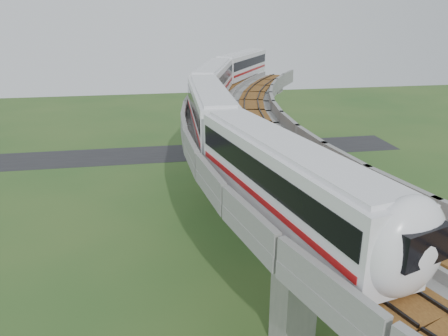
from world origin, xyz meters
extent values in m
plane|color=#295120|center=(0.00, 0.00, 0.00)|extent=(160.00, 160.00, 0.00)
cube|color=gray|center=(14.00, -2.00, 0.02)|extent=(18.00, 26.00, 0.04)
cube|color=#232326|center=(0.00, 30.00, 0.01)|extent=(60.00, 8.00, 0.03)
cube|color=#99968E|center=(9.12, 31.80, 4.20)|extent=(2.86, 2.93, 8.40)
cube|color=#99968E|center=(9.12, 31.80, 9.00)|extent=(7.21, 5.74, 1.20)
cube|color=#99968E|center=(0.91, 10.42, 4.20)|extent=(2.35, 2.51, 8.40)
cube|color=#99968E|center=(0.91, 10.42, 9.00)|extent=(7.31, 3.58, 1.20)
cube|color=#99968E|center=(0.91, -10.42, 4.20)|extent=(2.35, 2.51, 8.40)
cube|color=#99968E|center=(0.91, -10.42, 9.00)|extent=(7.31, 3.58, 1.20)
cube|color=gray|center=(6.19, 26.54, 10.00)|extent=(16.42, 20.91, 0.80)
cube|color=gray|center=(2.33, 28.44, 10.90)|extent=(8.66, 17.08, 1.00)
cube|color=gray|center=(10.04, 24.64, 10.90)|extent=(8.66, 17.08, 1.00)
cube|color=brown|center=(4.21, 27.51, 10.46)|extent=(10.68, 18.08, 0.12)
cube|color=black|center=(4.21, 27.51, 10.58)|extent=(9.69, 17.59, 0.12)
cube|color=brown|center=(8.16, 25.56, 10.46)|extent=(10.68, 18.08, 0.12)
cube|color=black|center=(8.16, 25.56, 10.58)|extent=(9.69, 17.59, 0.12)
cube|color=gray|center=(0.70, 9.13, 10.00)|extent=(11.77, 20.03, 0.80)
cube|color=gray|center=(-3.55, 9.78, 10.90)|extent=(3.22, 18.71, 1.00)
cube|color=gray|center=(4.95, 8.47, 10.90)|extent=(3.22, 18.71, 1.00)
cube|color=brown|center=(-1.48, 9.46, 10.46)|extent=(5.44, 19.05, 0.12)
cube|color=black|center=(-1.48, 9.46, 10.58)|extent=(4.35, 18.88, 0.12)
cube|color=brown|center=(2.87, 8.79, 10.46)|extent=(5.44, 19.05, 0.12)
cube|color=black|center=(2.87, 8.79, 10.58)|extent=(4.35, 18.88, 0.12)
cube|color=gray|center=(0.70, -9.13, 10.00)|extent=(11.77, 20.03, 0.80)
cube|color=gray|center=(-3.55, -9.78, 10.90)|extent=(3.22, 18.71, 1.00)
cube|color=gray|center=(4.95, -8.47, 10.90)|extent=(3.22, 18.71, 1.00)
cube|color=brown|center=(-1.48, -9.46, 10.46)|extent=(5.44, 19.05, 0.12)
cube|color=black|center=(-1.48, -9.46, 10.58)|extent=(4.35, 18.88, 0.12)
cube|color=brown|center=(2.87, -8.79, 10.46)|extent=(5.44, 19.05, 0.12)
cube|color=black|center=(2.87, -8.79, 10.58)|extent=(4.35, 18.88, 0.12)
cube|color=silver|center=(-0.85, -12.88, 12.24)|extent=(5.75, 15.23, 3.20)
cube|color=silver|center=(-0.85, -12.88, 13.94)|extent=(5.06, 14.39, 0.22)
cube|color=black|center=(-0.85, -12.88, 12.69)|extent=(5.68, 14.66, 1.15)
cube|color=#9D0F10|center=(-0.85, -12.88, 11.49)|extent=(5.68, 14.66, 0.30)
cube|color=black|center=(-0.85, -12.88, 10.78)|extent=(4.50, 12.87, 0.28)
cube|color=silver|center=(-2.14, 2.62, 12.24)|extent=(3.33, 15.10, 3.20)
cube|color=silver|center=(-2.14, 2.62, 13.94)|extent=(2.76, 14.33, 0.22)
cube|color=black|center=(-2.14, 2.62, 12.69)|extent=(3.36, 14.50, 1.15)
cube|color=#9D0F10|center=(-2.14, 2.62, 11.49)|extent=(3.36, 14.50, 0.30)
cube|color=black|center=(-2.14, 2.62, 10.78)|extent=(2.44, 12.82, 0.28)
cube|color=silver|center=(0.45, 17.96, 12.24)|extent=(6.92, 15.14, 3.20)
cube|color=silver|center=(0.45, 17.96, 13.94)|extent=(6.18, 14.27, 0.22)
cube|color=black|center=(0.45, 17.96, 12.69)|extent=(6.80, 14.58, 1.15)
cube|color=#9D0F10|center=(0.45, 17.96, 11.49)|extent=(6.80, 14.58, 0.30)
cube|color=black|center=(0.45, 17.96, 10.78)|extent=(5.50, 12.76, 0.28)
cube|color=silver|center=(6.77, 32.18, 12.24)|extent=(10.07, 14.23, 3.20)
cube|color=silver|center=(6.77, 32.18, 13.94)|extent=(9.22, 13.31, 0.22)
cube|color=black|center=(6.77, 32.18, 12.69)|extent=(9.81, 13.75, 1.15)
cube|color=#9D0F10|center=(6.77, 32.18, 11.49)|extent=(9.81, 13.75, 0.30)
cube|color=black|center=(6.77, 32.18, 10.78)|extent=(8.22, 11.89, 0.28)
ellipsoid|color=silver|center=(1.06, -19.88, 12.39)|extent=(3.74, 2.79, 3.64)
cylinder|color=#2D382D|center=(12.25, 19.29, 0.75)|extent=(0.08, 0.08, 1.50)
cube|color=#2D382D|center=(11.38, 16.98, 0.75)|extent=(1.69, 4.77, 1.40)
cylinder|color=#2D382D|center=(10.62, 14.63, 0.75)|extent=(0.08, 0.08, 1.50)
cube|color=#2D382D|center=(9.98, 12.24, 0.75)|extent=(1.23, 4.91, 1.40)
cylinder|color=#2D382D|center=(9.45, 9.83, 0.75)|extent=(0.08, 0.08, 1.50)
cube|color=#2D382D|center=(9.03, 7.39, 0.75)|extent=(0.75, 4.99, 1.40)
cylinder|color=#2D382D|center=(8.74, 4.94, 0.75)|extent=(0.08, 0.08, 1.50)
cube|color=#2D382D|center=(8.56, 2.47, 0.75)|extent=(0.27, 5.04, 1.40)
cylinder|color=#2D382D|center=(8.50, 0.00, 0.75)|extent=(0.08, 0.08, 1.50)
cube|color=#2D382D|center=(8.56, -2.47, 0.75)|extent=(0.27, 5.04, 1.40)
cylinder|color=#2D382D|center=(8.74, -4.94, 0.75)|extent=(0.08, 0.08, 1.50)
cube|color=#2D382D|center=(9.03, -7.39, 0.75)|extent=(0.75, 4.99, 1.40)
cylinder|color=#2D382D|center=(9.45, -9.83, 0.75)|extent=(0.08, 0.08, 1.50)
cylinder|color=#382314|center=(12.15, 22.39, 0.57)|extent=(0.18, 0.18, 1.14)
ellipsoid|color=#133711|center=(12.15, 22.39, 2.01)|extent=(2.90, 2.90, 2.46)
cylinder|color=#382314|center=(10.32, 18.45, 0.84)|extent=(0.18, 0.18, 1.68)
ellipsoid|color=#133711|center=(10.32, 18.45, 2.26)|extent=(1.92, 1.92, 1.63)
cylinder|color=#382314|center=(7.81, 9.84, 0.88)|extent=(0.18, 0.18, 1.77)
ellipsoid|color=#133711|center=(7.81, 9.84, 2.63)|extent=(2.87, 2.87, 2.44)
cylinder|color=#382314|center=(6.89, 4.36, 0.69)|extent=(0.18, 0.18, 1.39)
ellipsoid|color=#133711|center=(6.89, 4.36, 2.31)|extent=(3.07, 3.07, 2.61)
cylinder|color=#382314|center=(6.80, -2.26, 0.47)|extent=(0.18, 0.18, 0.94)
ellipsoid|color=#133711|center=(6.80, -2.26, 1.60)|extent=(2.22, 2.22, 1.89)
cylinder|color=#382314|center=(6.85, -6.39, 0.59)|extent=(0.18, 0.18, 1.18)
ellipsoid|color=#133711|center=(6.85, -6.39, 2.06)|extent=(2.94, 2.94, 2.50)
ellipsoid|color=#133711|center=(7.98, -12.66, 1.89)|extent=(3.07, 3.07, 2.61)
imported|color=silver|center=(11.10, -4.04, 0.58)|extent=(3.11, 3.17, 1.08)
imported|color=#B23010|center=(16.74, -1.41, 0.66)|extent=(3.22, 3.80, 1.23)
imported|color=black|center=(10.60, 8.12, 0.56)|extent=(3.72, 1.80, 1.05)
camera|label=1|loc=(-6.91, -31.17, 19.63)|focal=35.00mm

